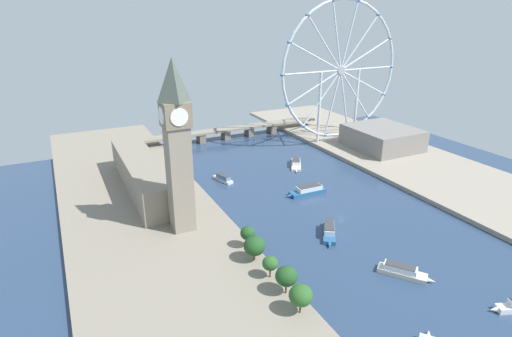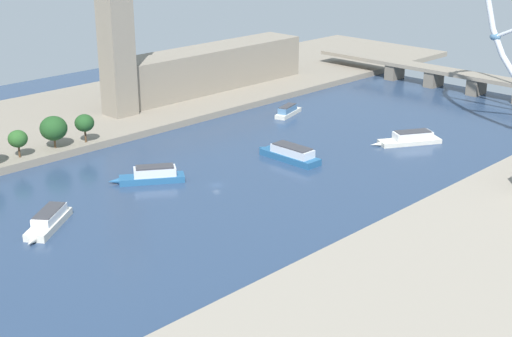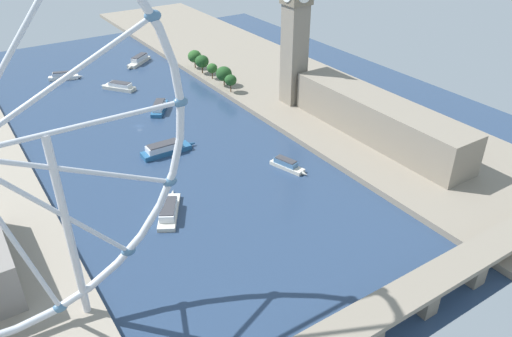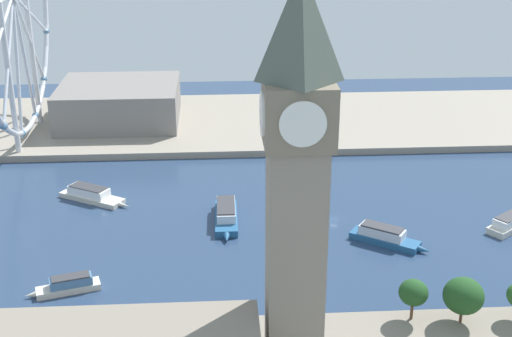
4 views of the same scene
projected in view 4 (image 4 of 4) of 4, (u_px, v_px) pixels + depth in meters
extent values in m
plane|color=navy|center=(334.00, 219.00, 249.15)|extent=(385.99, 385.99, 0.00)
cube|color=gray|center=(298.00, 121.00, 348.64)|extent=(90.00, 520.00, 3.00)
cube|color=gray|center=(295.00, 272.00, 151.39)|extent=(11.93, 11.93, 58.77)
cube|color=#776B57|center=(298.00, 113.00, 138.06)|extent=(13.84, 13.84, 12.85)
pyramid|color=#4C564C|center=(300.00, 24.00, 131.63)|extent=(12.52, 12.52, 21.71)
cylinder|color=white|center=(262.00, 113.00, 137.65)|extent=(9.06, 0.50, 9.06)
cylinder|color=white|center=(335.00, 112.00, 138.47)|extent=(9.06, 0.50, 9.06)
cylinder|color=white|center=(294.00, 102.00, 144.69)|extent=(0.50, 9.06, 9.06)
cylinder|color=white|center=(303.00, 124.00, 131.43)|extent=(0.50, 9.06, 9.06)
cylinder|color=#513823|center=(461.00, 316.00, 184.38)|extent=(0.80, 0.80, 3.77)
ellipsoid|color=#1E471E|center=(463.00, 296.00, 182.10)|extent=(10.62, 10.62, 9.56)
cylinder|color=#513823|center=(412.00, 311.00, 185.60)|extent=(0.80, 0.80, 4.93)
ellipsoid|color=#1E471E|center=(413.00, 293.00, 183.53)|extent=(7.75, 7.75, 6.98)
cylinder|color=silver|center=(8.00, 58.00, 291.08)|extent=(38.34, 1.47, 47.55)
cylinder|color=silver|center=(17.00, 65.00, 304.30)|extent=(14.70, 1.47, 58.48)
cylinder|color=silver|center=(25.00, 58.00, 316.60)|extent=(14.70, 1.47, 58.48)
cylinder|color=silver|center=(29.00, 40.00, 325.53)|extent=(38.34, 1.47, 47.55)
cylinder|color=silver|center=(31.00, 14.00, 329.34)|extent=(54.38, 1.47, 27.20)
ellipsoid|color=teal|center=(4.00, 126.00, 282.54)|extent=(4.80, 3.20, 3.20)
ellipsoid|color=teal|center=(22.00, 134.00, 308.98)|extent=(4.80, 3.20, 3.20)
ellipsoid|color=teal|center=(36.00, 115.00, 333.57)|extent=(4.80, 3.20, 3.20)
ellipsoid|color=teal|center=(44.00, 79.00, 351.44)|extent=(4.80, 3.20, 3.20)
ellipsoid|color=teal|center=(46.00, 31.00, 359.04)|extent=(4.80, 3.20, 3.20)
cylinder|color=silver|center=(33.00, 57.00, 330.84)|extent=(2.40, 2.40, 63.81)
cylinder|color=silver|center=(9.00, 80.00, 292.17)|extent=(2.40, 2.40, 63.81)
cube|color=gray|center=(120.00, 103.00, 341.28)|extent=(51.27, 56.76, 18.15)
cube|color=beige|center=(68.00, 288.00, 204.37)|extent=(10.04, 18.90, 1.90)
cone|color=beige|center=(31.00, 295.00, 201.03)|extent=(2.74, 3.68, 1.90)
cube|color=teal|center=(71.00, 281.00, 203.82)|extent=(7.51, 12.74, 2.58)
cube|color=#38383D|center=(70.00, 277.00, 203.27)|extent=(6.98, 11.53, 0.40)
cube|color=#235684|center=(385.00, 240.00, 232.03)|extent=(18.51, 22.62, 2.26)
cone|color=#235684|center=(424.00, 250.00, 225.60)|extent=(4.22, 4.69, 2.26)
cube|color=silver|center=(382.00, 232.00, 231.59)|extent=(13.01, 15.35, 3.04)
cube|color=#38383D|center=(382.00, 227.00, 230.92)|extent=(11.95, 13.98, 0.56)
cube|color=beige|center=(92.00, 198.00, 264.04)|extent=(19.46, 25.95, 1.83)
cone|color=beige|center=(125.00, 205.00, 257.68)|extent=(3.95, 4.93, 1.83)
cube|color=white|center=(89.00, 191.00, 263.68)|extent=(13.37, 16.79, 3.08)
cube|color=#38383D|center=(88.00, 187.00, 263.04)|extent=(12.31, 15.27, 0.35)
cube|color=#235684|center=(226.00, 218.00, 246.92)|extent=(25.76, 8.00, 2.57)
cone|color=#235684|center=(227.00, 238.00, 233.10)|extent=(4.65, 2.64, 2.57)
cube|color=silver|center=(226.00, 210.00, 247.08)|extent=(17.70, 6.67, 2.98)
cube|color=#38383D|center=(226.00, 205.00, 246.43)|extent=(15.93, 6.34, 0.49)
cube|color=beige|center=(512.00, 224.00, 242.64)|extent=(18.53, 21.87, 2.33)
cube|color=white|center=(511.00, 219.00, 241.05)|extent=(13.42, 15.45, 2.64)
cube|color=#38383D|center=(512.00, 215.00, 240.50)|extent=(12.31, 14.08, 0.32)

